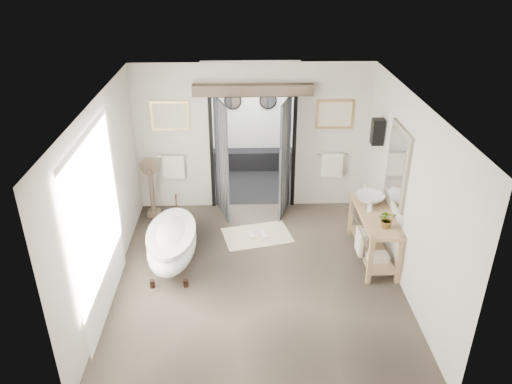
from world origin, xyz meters
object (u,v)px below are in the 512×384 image
clawfoot_tub (172,242)px  basin (369,199)px  rug (257,235)px  vanity (373,231)px

clawfoot_tub → basin: 3.38m
clawfoot_tub → rug: clawfoot_tub is taller
vanity → rug: bearing=158.9°
clawfoot_tub → rug: size_ratio=1.48×
vanity → clawfoot_tub: bearing=-178.3°
rug → clawfoot_tub: bearing=-149.6°
vanity → rug: vanity is taller
rug → vanity: bearing=-21.1°
clawfoot_tub → rug: bearing=30.4°
rug → basin: size_ratio=2.36×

